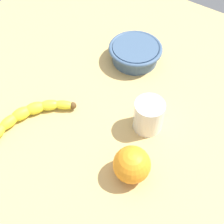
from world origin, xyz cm
name	(u,v)px	position (x,y,z in cm)	size (l,w,h in cm)	color
wooden_tabletop	(98,108)	(0.00, 0.00, 1.50)	(120.00, 120.00, 3.00)	tan
banana	(30,114)	(13.81, -11.90, 4.62)	(22.13, 12.68, 3.25)	yellow
smoothie_glass	(148,116)	(-1.70, 14.75, 7.06)	(7.51, 7.51, 8.80)	silver
ceramic_bowl	(135,52)	(-20.95, -1.33, 6.12)	(16.25, 16.25, 5.27)	#3D5675
orange_fruit	(132,165)	(12.09, 18.71, 7.29)	(8.57, 8.57, 8.57)	orange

